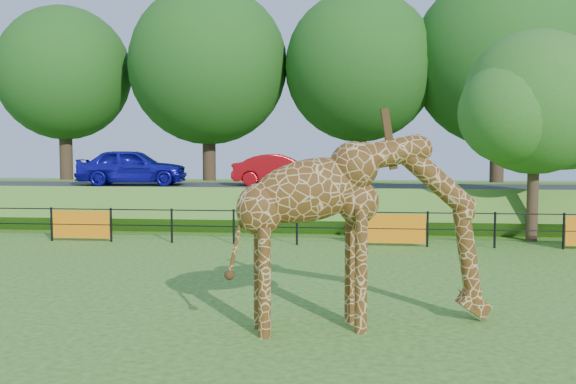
% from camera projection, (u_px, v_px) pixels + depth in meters
% --- Properties ---
extents(ground, '(90.00, 90.00, 0.00)m').
position_uv_depth(ground, '(258.00, 311.00, 12.06)').
color(ground, '#2F6218').
rests_on(ground, ground).
extents(giraffe, '(4.70, 2.16, 3.32)m').
position_uv_depth(giraffe, '(364.00, 231.00, 10.89)').
color(giraffe, '#563311').
rests_on(giraffe, ground).
extents(perimeter_fence, '(28.07, 0.10, 1.10)m').
position_uv_depth(perimeter_fence, '(297.00, 227.00, 19.95)').
color(perimeter_fence, black).
rests_on(perimeter_fence, ground).
extents(embankment, '(40.00, 9.00, 1.30)m').
position_uv_depth(embankment, '(313.00, 202.00, 27.38)').
color(embankment, '#2F6218').
rests_on(embankment, ground).
extents(road, '(40.00, 5.00, 0.12)m').
position_uv_depth(road, '(310.00, 188.00, 25.84)').
color(road, '#2A2A2D').
rests_on(road, embankment).
extents(car_blue, '(4.70, 2.33, 1.54)m').
position_uv_depth(car_blue, '(133.00, 167.00, 26.87)').
color(car_blue, '#1A16B7').
rests_on(car_blue, road).
extents(car_red, '(3.96, 1.46, 1.29)m').
position_uv_depth(car_red, '(280.00, 170.00, 26.62)').
color(car_red, '#B60D12').
rests_on(car_red, road).
extents(visitor, '(0.62, 0.43, 1.64)m').
position_uv_depth(visitor, '(351.00, 213.00, 21.70)').
color(visitor, black).
rests_on(visitor, ground).
extents(tree_east, '(5.40, 4.71, 6.76)m').
position_uv_depth(tree_east, '(538.00, 108.00, 20.50)').
color(tree_east, '#352418').
rests_on(tree_east, ground).
extents(bg_tree_line, '(37.30, 8.80, 11.82)m').
position_uv_depth(bg_tree_line, '(358.00, 66.00, 33.14)').
color(bg_tree_line, '#352418').
rests_on(bg_tree_line, ground).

